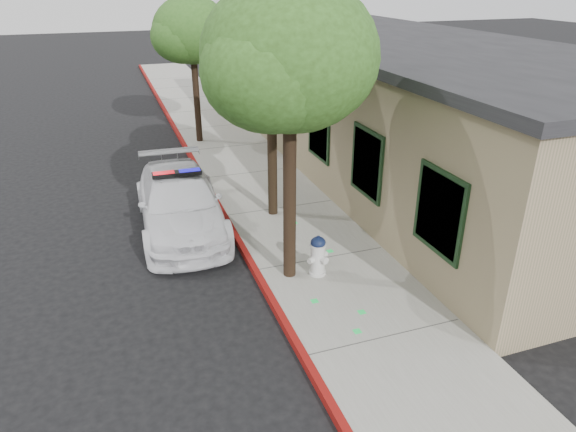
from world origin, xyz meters
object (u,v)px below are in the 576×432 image
(fire_hydrant, at_px, (318,255))
(street_tree_mid, at_px, (271,50))
(police_car, at_px, (180,202))
(clapboard_building, at_px, (392,101))
(street_tree_far, at_px, (192,34))
(street_tree_near, at_px, (291,63))

(fire_hydrant, distance_m, street_tree_mid, 5.09)
(police_car, xyz_separation_m, street_tree_mid, (2.48, -0.17, 3.70))
(clapboard_building, xyz_separation_m, street_tree_mid, (-5.33, -3.24, 2.31))
(clapboard_building, relative_size, street_tree_far, 3.95)
(police_car, height_order, fire_hydrant, police_car)
(fire_hydrant, xyz_separation_m, street_tree_near, (-0.57, 0.17, 4.00))
(clapboard_building, distance_m, street_tree_far, 7.51)
(fire_hydrant, distance_m, street_tree_near, 4.05)
(police_car, height_order, street_tree_mid, street_tree_mid)
(clapboard_building, distance_m, police_car, 8.51)
(police_car, height_order, street_tree_near, street_tree_near)
(street_tree_mid, relative_size, street_tree_far, 1.07)
(fire_hydrant, relative_size, street_tree_near, 0.15)
(fire_hydrant, xyz_separation_m, street_tree_mid, (0.08, 3.35, 3.83))
(police_car, bearing_deg, street_tree_near, -59.03)
(police_car, xyz_separation_m, fire_hydrant, (2.40, -3.52, -0.13))
(police_car, relative_size, street_tree_far, 0.97)
(street_tree_mid, bearing_deg, street_tree_near, -101.51)
(clapboard_building, relative_size, street_tree_mid, 3.68)
(street_tree_mid, height_order, street_tree_far, street_tree_mid)
(police_car, distance_m, street_tree_near, 5.44)
(police_car, distance_m, street_tree_far, 8.13)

